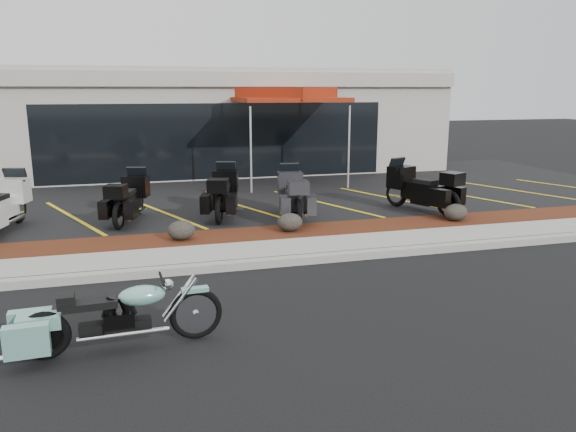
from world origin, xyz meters
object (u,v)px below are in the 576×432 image
object	(u,v)px
hero_cruiser	(196,306)
popup_canopy	(287,96)
traffic_cone	(212,186)
touring_white	(17,196)

from	to	relation	value
hero_cruiser	popup_canopy	xyz separation A→B (m)	(4.39, 11.29, 2.58)
popup_canopy	traffic_cone	bearing A→B (deg)	179.93
touring_white	hero_cruiser	bearing A→B (deg)	-139.76
traffic_cone	popup_canopy	world-z (taller)	popup_canopy
touring_white	popup_canopy	bearing A→B (deg)	-47.00
touring_white	traffic_cone	distance (m)	5.75
hero_cruiser	touring_white	bearing A→B (deg)	112.24
traffic_cone	popup_canopy	size ratio (longest dim) A/B	0.10
touring_white	traffic_cone	world-z (taller)	touring_white
traffic_cone	popup_canopy	xyz separation A→B (m)	(2.76, 1.28, 2.67)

